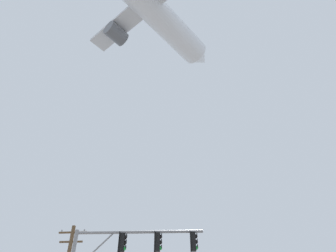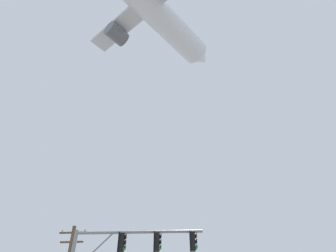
{
  "view_description": "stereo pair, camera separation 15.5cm",
  "coord_description": "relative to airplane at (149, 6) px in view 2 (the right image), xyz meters",
  "views": [
    {
      "loc": [
        0.63,
        -6.68,
        1.41
      ],
      "look_at": [
        -0.92,
        12.66,
        15.73
      ],
      "focal_mm": 31.19,
      "sensor_mm": 36.0,
      "label": 1
    },
    {
      "loc": [
        0.79,
        -6.67,
        1.41
      ],
      "look_at": [
        -0.92,
        12.66,
        15.73
      ],
      "focal_mm": 31.19,
      "sensor_mm": 36.0,
      "label": 2
    }
  ],
  "objects": [
    {
      "name": "airplane",
      "position": [
        0.0,
        0.0,
        0.0
      ],
      "size": [
        21.57,
        27.0,
        8.37
      ],
      "color": "white"
    }
  ]
}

